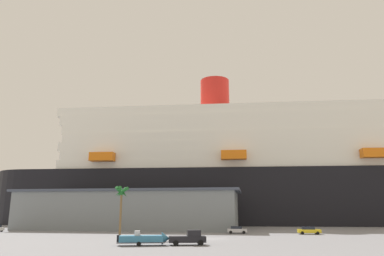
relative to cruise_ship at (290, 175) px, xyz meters
The scene contains 9 objects.
ground_plane 42.50m from the cruise_ship, 127.04° to the right, with size 600.00×600.00×0.00m, color gray.
cruise_ship is the anchor object (origin of this frame).
terminal_building 58.68m from the cruise_ship, 146.24° to the right, with size 60.48×25.28×10.24m.
pickup_truck 79.08m from the cruise_ship, 110.08° to the right, with size 5.90×3.24×2.20m.
small_boat_on_trailer 82.69m from the cruise_ship, 113.89° to the right, with size 8.97×3.66×2.15m.
palm_tree 70.21m from the cruise_ship, 128.55° to the right, with size 3.24×3.24×10.07m.
parked_car_yellow_taxi 50.22m from the cruise_ship, 94.73° to the right, with size 4.75×2.09×1.58m.
parked_car_silver_sedan 53.22m from the cruise_ship, 112.24° to the right, with size 4.33×2.05×1.58m.
parked_car_red_hatchback 58.20m from the cruise_ship, 134.65° to the right, with size 4.24×2.06×1.58m.
Camera 1 is at (4.03, -67.48, 5.49)m, focal length 33.15 mm.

